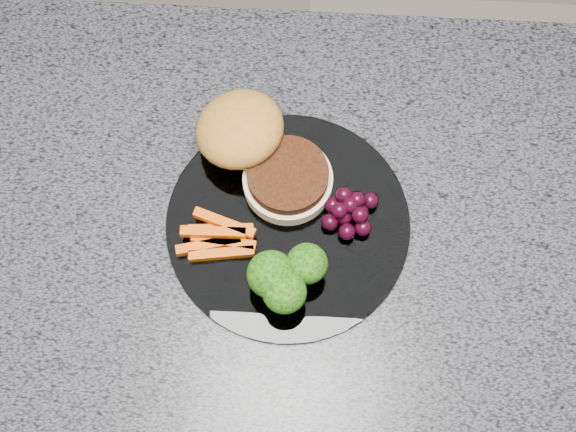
# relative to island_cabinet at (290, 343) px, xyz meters

# --- Properties ---
(island_cabinet) EXTENTS (1.20, 0.60, 0.86)m
(island_cabinet) POSITION_rel_island_cabinet_xyz_m (0.00, 0.00, 0.00)
(island_cabinet) COLOR #4F311B
(island_cabinet) RESTS_ON ground
(countertop) EXTENTS (1.20, 0.60, 0.04)m
(countertop) POSITION_rel_island_cabinet_xyz_m (0.00, 0.00, 0.45)
(countertop) COLOR #4A4B54
(countertop) RESTS_ON island_cabinet
(plate) EXTENTS (0.26, 0.26, 0.01)m
(plate) POSITION_rel_island_cabinet_xyz_m (-0.01, 0.03, 0.47)
(plate) COLOR white
(plate) RESTS_ON countertop
(burger) EXTENTS (0.18, 0.17, 0.05)m
(burger) POSITION_rel_island_cabinet_xyz_m (-0.04, 0.10, 0.50)
(burger) COLOR beige
(burger) RESTS_ON plate
(carrot_sticks) EXTENTS (0.08, 0.06, 0.02)m
(carrot_sticks) POSITION_rel_island_cabinet_xyz_m (-0.08, 0.00, 0.48)
(carrot_sticks) COLOR #D94F03
(carrot_sticks) RESTS_ON plate
(broccoli) EXTENTS (0.08, 0.07, 0.06)m
(broccoli) POSITION_rel_island_cabinet_xyz_m (-0.00, -0.04, 0.51)
(broccoli) COLOR #4F812F
(broccoli) RESTS_ON plate
(grape_bunch) EXTENTS (0.06, 0.05, 0.03)m
(grape_bunch) POSITION_rel_island_cabinet_xyz_m (0.06, 0.04, 0.49)
(grape_bunch) COLOR black
(grape_bunch) RESTS_ON plate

